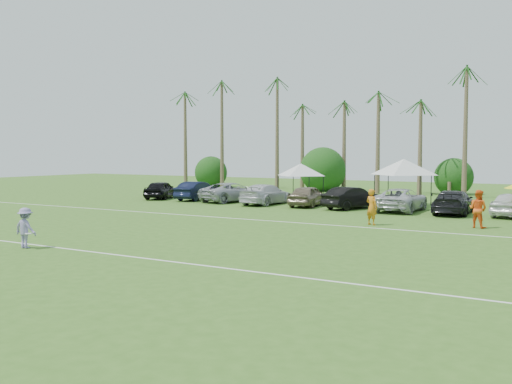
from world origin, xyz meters
The scene contains 26 objects.
ground centered at (0.00, 0.00, 0.00)m, with size 120.00×120.00×0.00m, color #37611D.
field_lines centered at (0.00, 8.00, 0.01)m, with size 80.00×12.10×0.01m.
palm_tree_0 centered at (-22.00, 38.00, 7.48)m, with size 2.40×2.40×8.90m.
palm_tree_1 centered at (-17.00, 38.00, 8.35)m, with size 2.40×2.40×9.90m.
palm_tree_2 centered at (-12.00, 38.00, 9.21)m, with size 2.40×2.40×10.90m.
palm_tree_3 centered at (-8.00, 38.00, 10.06)m, with size 2.40×2.40×11.90m.
palm_tree_4 centered at (-4.00, 38.00, 7.48)m, with size 2.40×2.40×8.90m.
palm_tree_5 centered at (0.00, 38.00, 8.35)m, with size 2.40×2.40×9.90m.
palm_tree_6 centered at (4.00, 38.00, 9.21)m, with size 2.40×2.40×10.90m.
palm_tree_7 centered at (8.00, 38.00, 10.06)m, with size 2.40×2.40×11.90m.
bush_tree_0 centered at (-19.00, 39.00, 1.80)m, with size 4.00×4.00×4.00m.
bush_tree_1 centered at (-6.00, 39.00, 1.80)m, with size 4.00×4.00×4.00m.
bush_tree_2 centered at (6.00, 39.00, 1.80)m, with size 4.00×4.00×4.00m.
sideline_player_a centered at (6.77, 15.16, 0.95)m, with size 0.69×0.45×1.89m, color orange.
sideline_player_b centered at (11.75, 16.71, 0.96)m, with size 0.93×0.72×1.91m, color orange.
canopy_tent_left centered at (-3.24, 27.39, 2.89)m, with size 4.17×4.17×3.38m.
canopy_tent_right centered at (5.28, 26.21, 3.32)m, with size 4.78×4.78×3.87m.
frisbee_player centered at (-2.67, 1.32, 0.80)m, with size 1.06×0.64×1.61m.
parked_car_0 centered at (-13.61, 22.75, 0.73)m, with size 1.74×4.31×1.47m, color black.
parked_car_1 centered at (-10.33, 23.22, 0.73)m, with size 1.56×4.46×1.47m, color black.
parked_car_2 centered at (-7.04, 23.24, 0.73)m, with size 2.44×5.29×1.47m, color #A2A3AB.
parked_car_3 centered at (-3.76, 22.69, 0.73)m, with size 2.06×5.06×1.47m, color silver.
parked_car_4 centered at (-0.47, 22.84, 0.73)m, with size 1.74×4.31×1.47m, color #7A6953.
parked_car_5 centered at (2.81, 22.70, 0.73)m, with size 1.56×4.46×1.47m, color black.
parked_car_6 centered at (6.10, 22.80, 0.73)m, with size 2.44×5.29×1.47m, color #BBBCC1.
parked_car_7 centered at (9.38, 22.79, 0.73)m, with size 2.06×5.06×1.47m, color black.
Camera 1 is at (16.45, -13.37, 3.79)m, focal length 40.00 mm.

